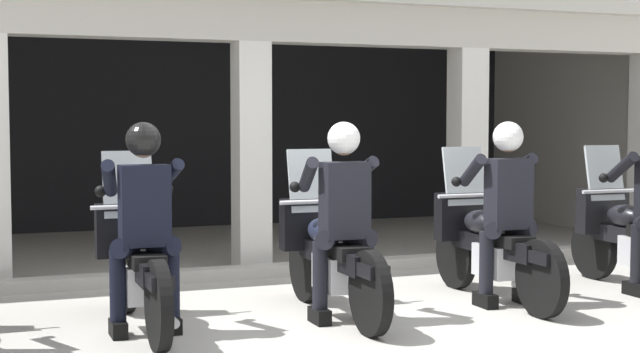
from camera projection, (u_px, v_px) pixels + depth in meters
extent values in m
plane|color=#A8A59E|center=(240.00, 266.00, 10.08)|extent=(80.00, 80.00, 0.00)
cube|color=black|center=(170.00, 131.00, 13.64)|extent=(11.43, 0.24, 2.85)
cube|color=#BCB7AD|center=(251.00, 21.00, 9.66)|extent=(11.43, 0.36, 0.44)
cube|color=#BCB7AD|center=(205.00, 13.00, 11.53)|extent=(11.43, 4.74, 0.16)
cube|color=#BCB7AD|center=(577.00, 131.00, 13.62)|extent=(0.30, 4.74, 2.85)
cube|color=silver|center=(251.00, 157.00, 9.75)|extent=(0.35, 0.36, 2.41)
cube|color=silver|center=(467.00, 153.00, 10.68)|extent=(0.35, 0.36, 2.41)
cube|color=#B7B5AD|center=(266.00, 271.00, 9.36)|extent=(11.03, 0.24, 0.12)
cylinder|color=black|center=(126.00, 274.00, 7.65)|extent=(0.09, 0.64, 0.64)
cylinder|color=black|center=(159.00, 306.00, 6.35)|extent=(0.09, 0.64, 0.64)
cube|color=black|center=(126.00, 249.00, 7.64)|extent=(0.14, 0.44, 0.08)
cube|color=silver|center=(142.00, 283.00, 6.95)|extent=(0.28, 0.44, 0.28)
cube|color=black|center=(141.00, 265.00, 6.99)|extent=(0.18, 1.24, 0.16)
ellipsoid|color=#1E2338|center=(135.00, 238.00, 7.18)|extent=(0.26, 0.48, 0.22)
cube|color=black|center=(145.00, 259.00, 6.82)|extent=(0.24, 0.52, 0.10)
cube|color=black|center=(157.00, 279.00, 6.39)|extent=(0.16, 0.48, 0.10)
cylinder|color=silver|center=(127.00, 246.00, 7.58)|extent=(0.05, 0.24, 0.53)
cube|color=black|center=(128.00, 230.00, 7.52)|extent=(0.52, 0.16, 0.44)
sphere|color=silver|center=(126.00, 226.00, 7.61)|extent=(0.18, 0.18, 0.18)
cube|color=silver|center=(128.00, 184.00, 7.48)|extent=(0.40, 0.14, 0.54)
cylinder|color=silver|center=(130.00, 207.00, 7.41)|extent=(0.62, 0.04, 0.04)
cylinder|color=silver|center=(167.00, 316.00, 6.68)|extent=(0.07, 0.55, 0.07)
cube|color=black|center=(145.00, 205.00, 6.77)|extent=(0.36, 0.22, 0.60)
cube|color=#14193F|center=(142.00, 201.00, 6.89)|extent=(0.05, 0.02, 0.32)
sphere|color=tan|center=(143.00, 144.00, 6.76)|extent=(0.21, 0.21, 0.21)
sphere|color=black|center=(143.00, 140.00, 6.76)|extent=(0.26, 0.26, 0.26)
cylinder|color=black|center=(163.00, 246.00, 6.86)|extent=(0.26, 0.29, 0.17)
cylinder|color=black|center=(172.00, 282.00, 6.90)|extent=(0.12, 0.12, 0.53)
cube|color=black|center=(172.00, 324.00, 6.93)|extent=(0.11, 0.26, 0.12)
cylinder|color=black|center=(125.00, 248.00, 6.76)|extent=(0.26, 0.29, 0.17)
cylinder|color=black|center=(118.00, 285.00, 6.76)|extent=(0.12, 0.12, 0.53)
cube|color=black|center=(118.00, 329.00, 6.79)|extent=(0.11, 0.26, 0.12)
cylinder|color=black|center=(168.00, 177.00, 7.06)|extent=(0.19, 0.48, 0.31)
sphere|color=black|center=(167.00, 189.00, 7.27)|extent=(0.09, 0.09, 0.09)
cylinder|color=black|center=(109.00, 179.00, 6.90)|extent=(0.19, 0.48, 0.31)
sphere|color=black|center=(100.00, 191.00, 7.09)|extent=(0.09, 0.09, 0.09)
cylinder|color=black|center=(306.00, 265.00, 8.10)|extent=(0.09, 0.64, 0.64)
cylinder|color=black|center=(370.00, 293.00, 6.79)|extent=(0.09, 0.64, 0.64)
cube|color=black|center=(306.00, 242.00, 8.09)|extent=(0.14, 0.44, 0.08)
cube|color=silver|center=(337.00, 273.00, 7.40)|extent=(0.28, 0.44, 0.28)
cube|color=black|center=(335.00, 256.00, 7.43)|extent=(0.18, 1.24, 0.16)
ellipsoid|color=#1E2338|center=(325.00, 231.00, 7.63)|extent=(0.26, 0.48, 0.22)
cube|color=black|center=(344.00, 250.00, 7.26)|extent=(0.24, 0.52, 0.10)
cube|color=black|center=(367.00, 269.00, 6.84)|extent=(0.16, 0.48, 0.10)
cylinder|color=silver|center=(308.00, 239.00, 8.03)|extent=(0.05, 0.24, 0.53)
cube|color=black|center=(310.00, 224.00, 7.96)|extent=(0.52, 0.16, 0.44)
sphere|color=silver|center=(306.00, 220.00, 8.05)|extent=(0.18, 0.18, 0.18)
cube|color=silver|center=(311.00, 181.00, 7.92)|extent=(0.40, 0.14, 0.54)
cylinder|color=silver|center=(314.00, 202.00, 7.86)|extent=(0.62, 0.04, 0.04)
cylinder|color=silver|center=(369.00, 304.00, 7.12)|extent=(0.07, 0.55, 0.07)
cube|color=black|center=(345.00, 200.00, 7.22)|extent=(0.36, 0.22, 0.60)
cube|color=#14193F|center=(339.00, 196.00, 7.33)|extent=(0.05, 0.02, 0.32)
sphere|color=tan|center=(344.00, 142.00, 7.21)|extent=(0.21, 0.21, 0.21)
sphere|color=silver|center=(344.00, 138.00, 7.21)|extent=(0.26, 0.26, 0.26)
cylinder|color=black|center=(360.00, 238.00, 7.31)|extent=(0.26, 0.29, 0.17)
cylinder|color=black|center=(367.00, 272.00, 7.35)|extent=(0.12, 0.12, 0.53)
cube|color=black|center=(366.00, 312.00, 7.37)|extent=(0.11, 0.26, 0.12)
cylinder|color=black|center=(327.00, 240.00, 7.21)|extent=(0.26, 0.29, 0.17)
cylinder|color=black|center=(320.00, 275.00, 7.20)|extent=(0.12, 0.12, 0.53)
cube|color=black|center=(319.00, 316.00, 7.23)|extent=(0.11, 0.26, 0.12)
cylinder|color=black|center=(359.00, 174.00, 7.50)|extent=(0.19, 0.48, 0.31)
sphere|color=black|center=(353.00, 185.00, 7.72)|extent=(0.09, 0.09, 0.09)
cylinder|color=black|center=(308.00, 175.00, 7.34)|extent=(0.19, 0.48, 0.31)
sphere|color=black|center=(295.00, 187.00, 7.53)|extent=(0.09, 0.09, 0.09)
cylinder|color=black|center=(456.00, 255.00, 8.73)|extent=(0.09, 0.64, 0.64)
cylinder|color=black|center=(541.00, 279.00, 7.42)|extent=(0.09, 0.64, 0.64)
cube|color=black|center=(456.00, 233.00, 8.71)|extent=(0.14, 0.44, 0.08)
cube|color=silver|center=(498.00, 261.00, 8.02)|extent=(0.28, 0.44, 0.28)
cube|color=black|center=(495.00, 245.00, 8.06)|extent=(0.18, 1.24, 0.16)
ellipsoid|color=black|center=(483.00, 222.00, 8.26)|extent=(0.26, 0.48, 0.22)
cube|color=black|center=(507.00, 240.00, 7.89)|extent=(0.24, 0.52, 0.10)
cube|color=black|center=(538.00, 256.00, 7.47)|extent=(0.16, 0.48, 0.10)
cylinder|color=silver|center=(459.00, 230.00, 8.66)|extent=(0.05, 0.24, 0.53)
cube|color=black|center=(463.00, 216.00, 8.59)|extent=(0.52, 0.16, 0.44)
sphere|color=silver|center=(457.00, 213.00, 8.68)|extent=(0.18, 0.18, 0.18)
cube|color=silver|center=(464.00, 176.00, 8.55)|extent=(0.40, 0.14, 0.54)
cylinder|color=silver|center=(468.00, 196.00, 8.48)|extent=(0.62, 0.04, 0.04)
cylinder|color=silver|center=(533.00, 289.00, 7.75)|extent=(0.07, 0.55, 0.07)
cube|color=black|center=(509.00, 194.00, 7.85)|extent=(0.36, 0.22, 0.60)
cube|color=black|center=(501.00, 190.00, 7.96)|extent=(0.05, 0.02, 0.32)
sphere|color=#936B51|center=(508.00, 140.00, 7.84)|extent=(0.21, 0.21, 0.21)
sphere|color=silver|center=(508.00, 137.00, 7.83)|extent=(0.26, 0.26, 0.26)
cylinder|color=black|center=(521.00, 229.00, 7.93)|extent=(0.26, 0.29, 0.17)
cylinder|color=black|center=(526.00, 260.00, 7.97)|extent=(0.12, 0.12, 0.53)
cube|color=black|center=(525.00, 297.00, 8.00)|extent=(0.11, 0.26, 0.12)
cylinder|color=black|center=(493.00, 230.00, 7.83)|extent=(0.26, 0.29, 0.17)
cylinder|color=black|center=(486.00, 263.00, 7.83)|extent=(0.12, 0.12, 0.53)
cube|color=black|center=(485.00, 300.00, 7.86)|extent=(0.11, 0.26, 0.12)
cylinder|color=black|center=(516.00, 169.00, 8.13)|extent=(0.19, 0.48, 0.31)
sphere|color=black|center=(507.00, 180.00, 8.34)|extent=(0.09, 0.09, 0.09)
cylinder|color=black|center=(473.00, 170.00, 7.97)|extent=(0.19, 0.48, 0.31)
sphere|color=black|center=(456.00, 182.00, 8.16)|extent=(0.09, 0.09, 0.09)
cylinder|color=black|center=(594.00, 247.00, 9.23)|extent=(0.09, 0.64, 0.64)
cube|color=black|center=(594.00, 227.00, 9.22)|extent=(0.14, 0.44, 0.08)
ellipsoid|color=black|center=(627.00, 216.00, 8.76)|extent=(0.26, 0.48, 0.22)
cylinder|color=silver|center=(598.00, 224.00, 9.16)|extent=(0.05, 0.24, 0.53)
cube|color=black|center=(602.00, 211.00, 9.10)|extent=(0.52, 0.16, 0.44)
sphere|color=silver|center=(596.00, 208.00, 9.19)|extent=(0.18, 0.18, 0.18)
cube|color=silver|center=(604.00, 173.00, 9.06)|extent=(0.40, 0.14, 0.54)
cylinder|color=silver|center=(609.00, 191.00, 8.99)|extent=(0.62, 0.04, 0.04)
cylinder|color=black|center=(637.00, 254.00, 8.34)|extent=(0.12, 0.12, 0.53)
cube|color=black|center=(636.00, 289.00, 8.37)|extent=(0.11, 0.26, 0.12)
cylinder|color=black|center=(622.00, 167.00, 8.48)|extent=(0.19, 0.48, 0.31)
sphere|color=black|center=(603.00, 178.00, 8.67)|extent=(0.09, 0.09, 0.09)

